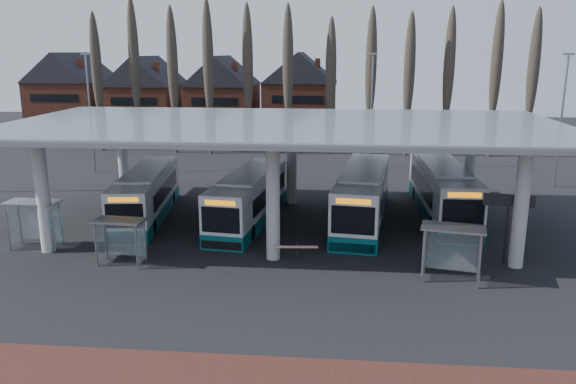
# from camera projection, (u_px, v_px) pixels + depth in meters

# --- Properties ---
(ground) EXTENTS (140.00, 140.00, 0.00)m
(ground) POSITION_uv_depth(u_px,v_px,m) (267.00, 277.00, 26.29)
(ground) COLOR black
(ground) RESTS_ON ground
(station_canopy) EXTENTS (32.00, 16.00, 6.34)m
(station_canopy) POSITION_uv_depth(u_px,v_px,m) (284.00, 133.00, 32.63)
(station_canopy) COLOR #B9B8B4
(station_canopy) RESTS_ON ground
(poplar_row) EXTENTS (45.10, 1.10, 14.50)m
(poplar_row) POSITION_uv_depth(u_px,v_px,m) (308.00, 67.00, 56.03)
(poplar_row) COLOR #473D33
(poplar_row) RESTS_ON ground
(townhouse_row) EXTENTS (36.80, 10.30, 12.25)m
(townhouse_row) POSITION_uv_depth(u_px,v_px,m) (185.00, 88.00, 68.74)
(townhouse_row) COLOR brown
(townhouse_row) RESTS_ON ground
(lamp_post_a) EXTENTS (0.80, 0.16, 10.17)m
(lamp_post_a) POSITION_uv_depth(u_px,v_px,m) (90.00, 111.00, 47.83)
(lamp_post_a) COLOR slate
(lamp_post_a) RESTS_ON ground
(lamp_post_b) EXTENTS (0.80, 0.16, 10.17)m
(lamp_post_b) POSITION_uv_depth(u_px,v_px,m) (371.00, 109.00, 49.57)
(lamp_post_b) COLOR slate
(lamp_post_b) RESTS_ON ground
(lamp_post_c) EXTENTS (0.80, 0.16, 10.17)m
(lamp_post_c) POSITION_uv_depth(u_px,v_px,m) (561.00, 119.00, 42.54)
(lamp_post_c) COLOR slate
(lamp_post_c) RESTS_ON ground
(bus_0) EXTENTS (3.67, 11.15, 3.04)m
(bus_0) POSITION_uv_depth(u_px,v_px,m) (147.00, 195.00, 35.59)
(bus_0) COLOR white
(bus_0) RESTS_ON ground
(bus_1) EXTENTS (3.70, 11.39, 3.11)m
(bus_1) POSITION_uv_depth(u_px,v_px,m) (250.00, 198.00, 34.73)
(bus_1) COLOR white
(bus_1) RESTS_ON ground
(bus_2) EXTENTS (4.03, 12.28, 3.35)m
(bus_2) POSITION_uv_depth(u_px,v_px,m) (363.00, 197.00, 34.64)
(bus_2) COLOR white
(bus_2) RESTS_ON ground
(bus_3) EXTENTS (2.72, 12.02, 3.33)m
(bus_3) POSITION_uv_depth(u_px,v_px,m) (442.00, 191.00, 36.09)
(bus_3) COLOR white
(bus_3) RESTS_ON ground
(shelter_0) EXTENTS (2.81, 1.45, 2.59)m
(shelter_0) POSITION_uv_depth(u_px,v_px,m) (35.00, 214.00, 29.92)
(shelter_0) COLOR gray
(shelter_0) RESTS_ON ground
(shelter_1) EXTENTS (2.58, 1.46, 2.30)m
(shelter_1) POSITION_uv_depth(u_px,v_px,m) (121.00, 231.00, 27.65)
(shelter_1) COLOR gray
(shelter_1) RESTS_ON ground
(shelter_2) EXTENTS (3.05, 1.96, 2.62)m
(shelter_2) POSITION_uv_depth(u_px,v_px,m) (453.00, 241.00, 25.57)
(shelter_2) COLOR gray
(shelter_2) RESTS_ON ground
(info_sign_0) EXTENTS (2.38, 0.52, 3.56)m
(info_sign_0) POSITION_uv_depth(u_px,v_px,m) (509.00, 206.00, 27.28)
(info_sign_0) COLOR black
(info_sign_0) RESTS_ON ground
(barrier) EXTENTS (2.19, 0.67, 1.10)m
(barrier) POSITION_uv_depth(u_px,v_px,m) (296.00, 248.00, 27.73)
(barrier) COLOR black
(barrier) RESTS_ON ground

